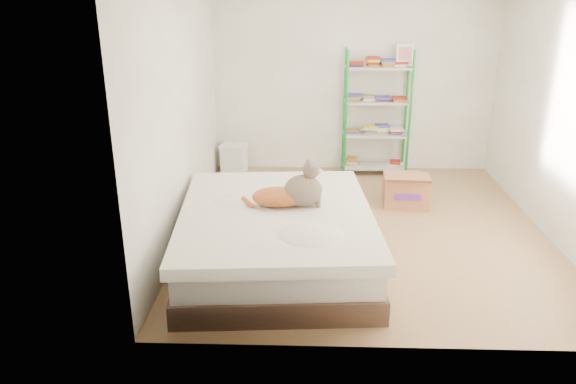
{
  "coord_description": "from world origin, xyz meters",
  "views": [
    {
      "loc": [
        -0.65,
        -5.56,
        2.53
      ],
      "look_at": [
        -0.81,
        -0.54,
        0.62
      ],
      "focal_mm": 35.0,
      "sensor_mm": 36.0,
      "label": 1
    }
  ],
  "objects_px": {
    "bed": "(276,238)",
    "cardboard_box": "(406,190)",
    "grey_cat": "(303,184)",
    "white_bin": "(234,158)",
    "shelf_unit": "(377,111)",
    "orange_cat": "(278,195)"
  },
  "relations": [
    {
      "from": "shelf_unit",
      "to": "white_bin",
      "type": "bearing_deg",
      "value": -179.09
    },
    {
      "from": "grey_cat",
      "to": "bed",
      "type": "bearing_deg",
      "value": 107.87
    },
    {
      "from": "bed",
      "to": "grey_cat",
      "type": "bearing_deg",
      "value": 21.97
    },
    {
      "from": "white_bin",
      "to": "cardboard_box",
      "type": "bearing_deg",
      "value": -27.65
    },
    {
      "from": "orange_cat",
      "to": "grey_cat",
      "type": "height_order",
      "value": "grey_cat"
    },
    {
      "from": "cardboard_box",
      "to": "grey_cat",
      "type": "bearing_deg",
      "value": -127.16
    },
    {
      "from": "cardboard_box",
      "to": "white_bin",
      "type": "distance_m",
      "value": 2.47
    },
    {
      "from": "orange_cat",
      "to": "cardboard_box",
      "type": "bearing_deg",
      "value": 43.93
    },
    {
      "from": "bed",
      "to": "grey_cat",
      "type": "distance_m",
      "value": 0.56
    },
    {
      "from": "bed",
      "to": "cardboard_box",
      "type": "bearing_deg",
      "value": 42.68
    },
    {
      "from": "cardboard_box",
      "to": "white_bin",
      "type": "bearing_deg",
      "value": 155.57
    },
    {
      "from": "grey_cat",
      "to": "orange_cat",
      "type": "bearing_deg",
      "value": 86.05
    },
    {
      "from": "bed",
      "to": "white_bin",
      "type": "relative_size",
      "value": 5.72
    },
    {
      "from": "white_bin",
      "to": "bed",
      "type": "bearing_deg",
      "value": -74.89
    },
    {
      "from": "orange_cat",
      "to": "white_bin",
      "type": "xyz_separation_m",
      "value": [
        -0.74,
        2.59,
        -0.47
      ]
    },
    {
      "from": "orange_cat",
      "to": "white_bin",
      "type": "distance_m",
      "value": 2.74
    },
    {
      "from": "bed",
      "to": "grey_cat",
      "type": "height_order",
      "value": "grey_cat"
    },
    {
      "from": "shelf_unit",
      "to": "orange_cat",
      "type": "bearing_deg",
      "value": -114.62
    },
    {
      "from": "cardboard_box",
      "to": "orange_cat",
      "type": "bearing_deg",
      "value": -131.74
    },
    {
      "from": "cardboard_box",
      "to": "bed",
      "type": "bearing_deg",
      "value": -130.08
    },
    {
      "from": "grey_cat",
      "to": "white_bin",
      "type": "relative_size",
      "value": 1.09
    },
    {
      "from": "grey_cat",
      "to": "cardboard_box",
      "type": "bearing_deg",
      "value": -48.5
    }
  ]
}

